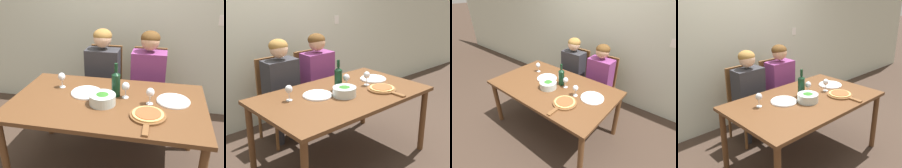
# 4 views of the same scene
# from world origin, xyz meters

# --- Properties ---
(ground_plane) EXTENTS (40.00, 40.00, 0.00)m
(ground_plane) POSITION_xyz_m (0.00, 0.00, 0.00)
(ground_plane) COLOR #3D2D23
(back_wall) EXTENTS (10.00, 0.06, 2.70)m
(back_wall) POSITION_xyz_m (0.00, 1.34, 1.35)
(back_wall) COLOR beige
(back_wall) RESTS_ON ground
(dining_table) EXTENTS (1.71, 1.01, 0.74)m
(dining_table) POSITION_xyz_m (0.00, 0.00, 0.66)
(dining_table) COLOR brown
(dining_table) RESTS_ON ground
(chair_left) EXTENTS (0.42, 0.42, 0.97)m
(chair_left) POSITION_xyz_m (-0.23, 0.87, 0.51)
(chair_left) COLOR brown
(chair_left) RESTS_ON ground
(chair_right) EXTENTS (0.42, 0.42, 0.97)m
(chair_right) POSITION_xyz_m (0.30, 0.87, 0.51)
(chair_right) COLOR brown
(chair_right) RESTS_ON ground
(person_woman) EXTENTS (0.47, 0.51, 1.21)m
(person_woman) POSITION_xyz_m (-0.23, 0.75, 0.72)
(person_woman) COLOR #28282D
(person_woman) RESTS_ON ground
(person_man) EXTENTS (0.47, 0.51, 1.21)m
(person_man) POSITION_xyz_m (0.30, 0.75, 0.72)
(person_man) COLOR #28282D
(person_man) RESTS_ON ground
(wine_bottle) EXTENTS (0.08, 0.08, 0.31)m
(wine_bottle) POSITION_xyz_m (0.06, 0.11, 0.87)
(wine_bottle) COLOR black
(wine_bottle) RESTS_ON dining_table
(broccoli_bowl) EXTENTS (0.23, 0.23, 0.10)m
(broccoli_bowl) POSITION_xyz_m (-0.03, -0.07, 0.79)
(broccoli_bowl) COLOR silver
(broccoli_bowl) RESTS_ON dining_table
(dinner_plate_left) EXTENTS (0.29, 0.29, 0.02)m
(dinner_plate_left) POSITION_xyz_m (-0.22, 0.11, 0.75)
(dinner_plate_left) COLOR white
(dinner_plate_left) RESTS_ON dining_table
(dinner_plate_right) EXTENTS (0.29, 0.29, 0.02)m
(dinner_plate_right) POSITION_xyz_m (0.57, 0.10, 0.75)
(dinner_plate_right) COLOR white
(dinner_plate_right) RESTS_ON dining_table
(pizza_on_board) EXTENTS (0.29, 0.43, 0.04)m
(pizza_on_board) POSITION_xyz_m (0.37, -0.21, 0.76)
(pizza_on_board) COLOR brown
(pizza_on_board) RESTS_ON dining_table
(wine_glass_left) EXTENTS (0.07, 0.07, 0.15)m
(wine_glass_left) POSITION_xyz_m (-0.49, 0.19, 0.84)
(wine_glass_left) COLOR silver
(wine_glass_left) RESTS_ON dining_table
(wine_glass_right) EXTENTS (0.07, 0.07, 0.15)m
(wine_glass_right) POSITION_xyz_m (0.37, 0.01, 0.84)
(wine_glass_right) COLOR silver
(wine_glass_right) RESTS_ON dining_table
(wine_glass_centre) EXTENTS (0.07, 0.07, 0.15)m
(wine_glass_centre) POSITION_xyz_m (0.15, 0.09, 0.84)
(wine_glass_centre) COLOR silver
(wine_glass_centre) RESTS_ON dining_table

